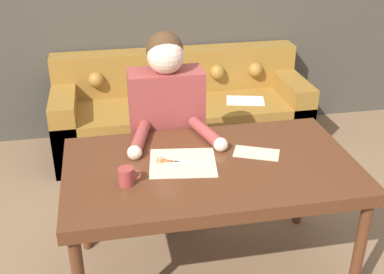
% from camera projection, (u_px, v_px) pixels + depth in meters
% --- Properties ---
extents(ground_plane, '(16.00, 16.00, 0.00)m').
position_uv_depth(ground_plane, '(201.00, 271.00, 2.90)').
color(ground_plane, '#846647').
extents(dining_table, '(1.54, 0.89, 0.76)m').
position_uv_depth(dining_table, '(211.00, 175.00, 2.57)').
color(dining_table, '#562D19').
rests_on(dining_table, ground_plane).
extents(couch, '(2.15, 0.77, 0.81)m').
position_uv_depth(couch, '(181.00, 114.00, 4.22)').
color(couch, olive).
rests_on(couch, ground_plane).
extents(person, '(0.56, 0.62, 1.32)m').
position_uv_depth(person, '(167.00, 131.00, 3.04)').
color(person, '#33281E').
rests_on(person, ground_plane).
extents(pattern_paper_main, '(0.39, 0.36, 0.00)m').
position_uv_depth(pattern_paper_main, '(183.00, 163.00, 2.54)').
color(pattern_paper_main, beige).
rests_on(pattern_paper_main, dining_table).
extents(pattern_paper_offcut, '(0.28, 0.22, 0.00)m').
position_uv_depth(pattern_paper_offcut, '(256.00, 153.00, 2.64)').
color(pattern_paper_offcut, beige).
rests_on(pattern_paper_offcut, dining_table).
extents(scissors, '(0.21, 0.12, 0.01)m').
position_uv_depth(scissors, '(168.00, 161.00, 2.56)').
color(scissors, silver).
rests_on(scissors, dining_table).
extents(mug, '(0.11, 0.08, 0.09)m').
position_uv_depth(mug, '(127.00, 176.00, 2.34)').
color(mug, '#9E3833').
rests_on(mug, dining_table).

